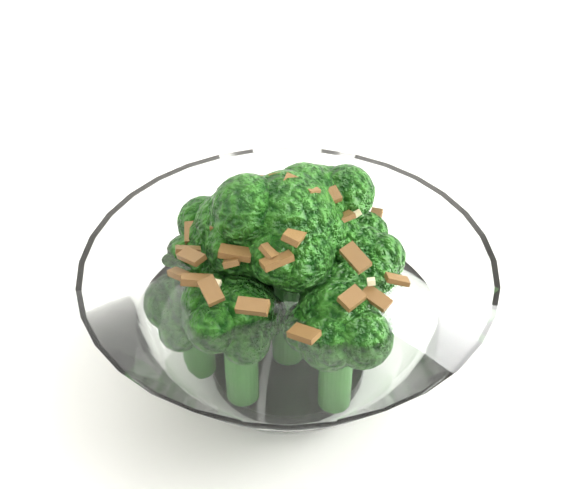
{
  "coord_description": "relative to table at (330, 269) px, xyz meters",
  "views": [
    {
      "loc": [
        -0.02,
        -0.55,
        1.09
      ],
      "look_at": [
        -0.02,
        -0.24,
        0.83
      ],
      "focal_mm": 55.0,
      "sensor_mm": 36.0,
      "label": 1
    }
  ],
  "objects": [
    {
      "name": "table",
      "position": [
        0.0,
        0.0,
        0.0
      ],
      "size": [
        1.38,
        1.11,
        0.75
      ],
      "color": "white",
      "rests_on": "ground"
    },
    {
      "name": "broccoli_dish",
      "position": [
        -0.03,
        -0.16,
        0.11
      ],
      "size": [
        0.2,
        0.2,
        0.12
      ],
      "color": "white",
      "rests_on": "table"
    }
  ]
}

